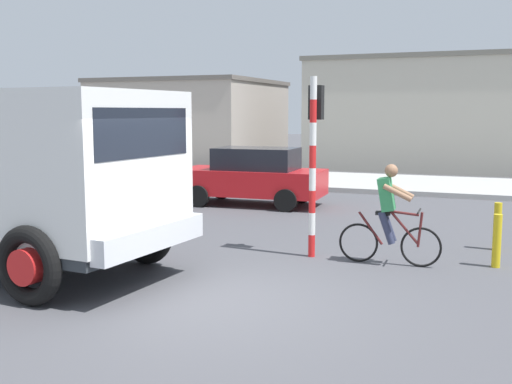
% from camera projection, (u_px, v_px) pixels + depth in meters
% --- Properties ---
extents(ground_plane, '(120.00, 120.00, 0.00)m').
position_uv_depth(ground_plane, '(213.00, 302.00, 8.38)').
color(ground_plane, '#4C4C51').
extents(sidewalk_far, '(80.00, 5.00, 0.16)m').
position_uv_depth(sidewalk_far, '(389.00, 183.00, 21.51)').
color(sidewalk_far, '#ADADA8').
rests_on(sidewalk_far, ground).
extents(truck_foreground, '(5.60, 3.15, 2.90)m').
position_uv_depth(truck_foreground, '(15.00, 169.00, 9.84)').
color(truck_foreground, white).
rests_on(truck_foreground, ground).
extents(cyclist, '(1.73, 0.50, 1.72)m').
position_uv_depth(cyclist, '(389.00, 215.00, 10.34)').
color(cyclist, black).
rests_on(cyclist, ground).
extents(traffic_light_pole, '(0.24, 0.43, 3.20)m').
position_uv_depth(traffic_light_pole, '(314.00, 141.00, 10.82)').
color(traffic_light_pole, red).
rests_on(traffic_light_pole, ground).
extents(car_red_near, '(4.08, 2.02, 1.60)m').
position_uv_depth(car_red_near, '(253.00, 176.00, 17.00)').
color(car_red_near, red).
rests_on(car_red_near, ground).
extents(bollard_near, '(0.14, 0.14, 0.90)m').
position_uv_depth(bollard_near, '(497.00, 241.00, 10.20)').
color(bollard_near, gold).
rests_on(bollard_near, ground).
extents(bollard_far, '(0.14, 0.14, 0.90)m').
position_uv_depth(bollard_far, '(497.00, 226.00, 11.49)').
color(bollard_far, gold).
rests_on(bollard_far, ground).
extents(building_corner_left, '(8.22, 8.08, 4.21)m').
position_uv_depth(building_corner_left, '(192.00, 121.00, 32.33)').
color(building_corner_left, '#9E9389').
rests_on(building_corner_left, ground).
extents(building_mid_block, '(9.61, 7.82, 4.99)m').
position_uv_depth(building_mid_block, '(422.00, 113.00, 28.78)').
color(building_mid_block, '#B2AD9E').
rests_on(building_mid_block, ground).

